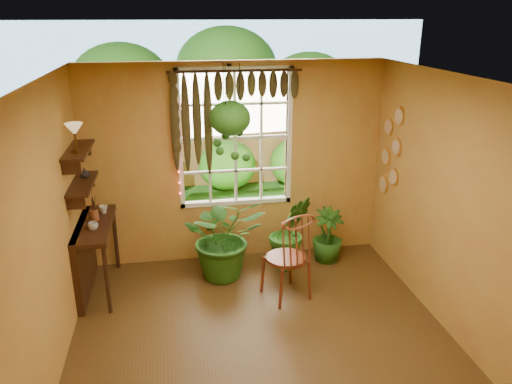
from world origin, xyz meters
The scene contains 23 objects.
floor centered at (0.00, 0.00, 0.00)m, with size 4.50×4.50×0.00m, color #523817.
ceiling centered at (0.00, 0.00, 2.70)m, with size 4.50×4.50×0.00m, color white.
wall_back centered at (0.00, 2.25, 1.35)m, with size 4.00×4.00×0.00m, color gold.
wall_left centered at (-2.00, 0.00, 1.35)m, with size 4.50×4.50×0.00m, color gold.
wall_right centered at (2.00, 0.00, 1.35)m, with size 4.50×4.50×0.00m, color gold.
window centered at (0.00, 2.28, 1.70)m, with size 1.52×0.10×1.86m.
valance_vine centered at (-0.08, 2.16, 2.28)m, with size 1.70×0.12×1.10m.
string_lights centered at (-0.76, 2.19, 1.75)m, with size 0.03×0.03×1.54m, color #FF2633, non-canonical shape.
wall_plates centered at (1.98, 1.79, 1.55)m, with size 0.04×0.32×1.10m, color #FFF1D0, non-canonical shape.
counter_ledge centered at (-1.91, 1.60, 0.55)m, with size 0.40×1.20×0.90m.
shelf_lower centered at (-1.88, 1.60, 1.40)m, with size 0.25×0.90×0.04m, color #381E0F.
shelf_upper centered at (-1.88, 1.60, 1.80)m, with size 0.25×0.90×0.04m, color #381E0F.
backyard centered at (0.24, 6.87, 1.28)m, with size 14.00×10.00×12.00m.
windsor_chair centered at (0.45, 1.03, 0.38)m, with size 0.63×0.64×1.30m.
potted_plant_left centered at (-0.23, 1.68, 0.57)m, with size 1.02×0.89×1.14m, color #1F5216.
potted_plant_mid centered at (0.65, 1.78, 0.52)m, with size 0.57×0.46×1.03m, color #1F5216.
potted_plant_right centered at (1.21, 1.88, 0.38)m, with size 0.42×0.42×0.76m, color #1F5216.
hanging_basket centered at (-0.11, 1.92, 1.98)m, with size 0.51×0.51×1.22m.
cup_a centered at (-1.78, 1.40, 0.94)m, with size 0.11×0.11×0.09m, color silver.
cup_b centered at (-1.72, 1.91, 0.95)m, with size 0.10×0.10×0.10m, color beige.
brush_jar centered at (-1.80, 1.70, 1.04)m, with size 0.10×0.10×0.37m.
shelf_vase centered at (-1.87, 1.78, 1.48)m, with size 0.11×0.11×0.12m, color #B2AD99.
tiffany_lamp centered at (-1.86, 1.43, 2.06)m, with size 0.20×0.20×0.33m.
Camera 1 is at (-0.83, -4.11, 3.25)m, focal length 35.00 mm.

